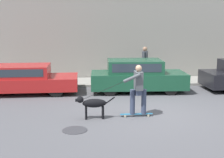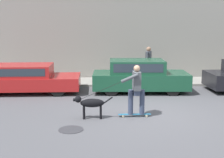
# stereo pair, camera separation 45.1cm
# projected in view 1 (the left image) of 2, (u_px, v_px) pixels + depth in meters

# --- Properties ---
(ground_plane) EXTENTS (36.00, 36.00, 0.00)m
(ground_plane) POSITION_uv_depth(u_px,v_px,m) (144.00, 114.00, 10.24)
(ground_plane) COLOR #545459
(back_wall) EXTENTS (32.00, 0.30, 5.25)m
(back_wall) POSITION_uv_depth(u_px,v_px,m) (123.00, 29.00, 16.24)
(back_wall) COLOR gray
(back_wall) RESTS_ON ground_plane
(sidewalk_curb) EXTENTS (30.00, 2.03, 0.11)m
(sidewalk_curb) POSITION_uv_depth(u_px,v_px,m) (125.00, 82.00, 15.53)
(sidewalk_curb) COLOR gray
(sidewalk_curb) RESTS_ON ground_plane
(parked_car_0) EXTENTS (4.54, 1.91, 1.20)m
(parked_car_0) POSITION_uv_depth(u_px,v_px,m) (22.00, 79.00, 13.10)
(parked_car_0) COLOR black
(parked_car_0) RESTS_ON ground_plane
(parked_car_1) EXTENTS (4.10, 1.86, 1.38)m
(parked_car_1) POSITION_uv_depth(u_px,v_px,m) (137.00, 76.00, 13.45)
(parked_car_1) COLOR black
(parked_car_1) RESTS_ON ground_plane
(dog) EXTENTS (1.23, 0.28, 0.72)m
(dog) POSITION_uv_depth(u_px,v_px,m) (93.00, 104.00, 9.64)
(dog) COLOR black
(dog) RESTS_ON ground_plane
(skateboarder) EXTENTS (2.30, 0.65, 1.65)m
(skateboarder) POSITION_uv_depth(u_px,v_px,m) (138.00, 88.00, 9.80)
(skateboarder) COLOR beige
(skateboarder) RESTS_ON ground_plane
(pedestrian_with_bag) EXTENTS (0.36, 0.69, 1.68)m
(pedestrian_with_bag) POSITION_uv_depth(u_px,v_px,m) (145.00, 62.00, 15.36)
(pedestrian_with_bag) COLOR #28282D
(pedestrian_with_bag) RESTS_ON sidewalk_curb
(manhole_cover) EXTENTS (0.70, 0.70, 0.01)m
(manhole_cover) POSITION_uv_depth(u_px,v_px,m) (75.00, 130.00, 8.67)
(manhole_cover) COLOR #38383D
(manhole_cover) RESTS_ON ground_plane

